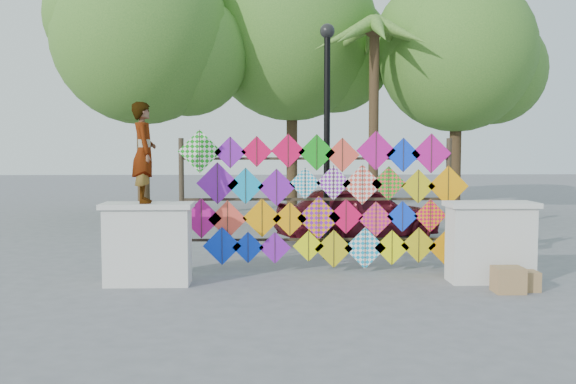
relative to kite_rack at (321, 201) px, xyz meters
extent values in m
plane|color=gray|center=(-0.09, -0.73, -1.22)|extent=(80.00, 80.00, 0.00)
cube|color=silver|center=(-2.79, -0.93, -0.62)|extent=(1.30, 0.55, 1.20)
cube|color=silver|center=(-2.79, -0.93, 0.02)|extent=(1.40, 0.65, 0.08)
cube|color=silver|center=(2.61, -0.93, -0.62)|extent=(1.30, 0.55, 1.20)
cube|color=silver|center=(2.61, -0.93, 0.02)|extent=(1.40, 0.65, 0.08)
cylinder|color=#32281C|center=(-2.39, 0.07, -0.07)|extent=(0.09, 0.09, 2.30)
cylinder|color=#32281C|center=(2.21, 0.07, -0.07)|extent=(0.09, 0.09, 2.30)
cube|color=#32281C|center=(-0.09, 0.07, -0.67)|extent=(4.60, 0.04, 0.04)
cube|color=#32281C|center=(-0.09, 0.07, 0.03)|extent=(4.60, 0.04, 0.04)
cube|color=#32281C|center=(-0.09, 0.07, 0.73)|extent=(4.60, 0.04, 0.04)
cube|color=white|center=(-2.07, 0.01, 0.85)|extent=(0.74, 0.01, 0.74)
cube|color=#32281C|center=(-2.07, 0.00, 0.85)|extent=(0.01, 0.01, 0.73)
cube|color=purple|center=(-1.55, 0.01, 0.83)|extent=(0.55, 0.01, 0.55)
cube|color=#32281C|center=(-1.55, 0.00, 0.83)|extent=(0.01, 0.01, 0.54)
cube|color=#E50A46|center=(-1.10, 0.01, 0.85)|extent=(0.53, 0.01, 0.53)
cube|color=#32281C|center=(-1.10, 0.00, 0.85)|extent=(0.01, 0.01, 0.52)
cube|color=#E50A46|center=(-0.57, 0.01, 0.86)|extent=(0.58, 0.01, 0.58)
cube|color=#32281C|center=(-0.57, 0.00, 0.86)|extent=(0.01, 0.01, 0.57)
cube|color=#139D17|center=(-0.08, 0.01, 0.83)|extent=(0.63, 0.01, 0.63)
cube|color=#32281C|center=(-0.08, 0.00, 0.83)|extent=(0.01, 0.01, 0.62)
cube|color=#FF4B37|center=(0.36, 0.01, 0.79)|extent=(0.59, 0.01, 0.59)
cube|color=#32281C|center=(0.36, 0.00, 0.79)|extent=(0.01, 0.01, 0.58)
cube|color=#C11283|center=(0.93, 0.01, 0.86)|extent=(0.68, 0.01, 0.68)
cube|color=#32281C|center=(0.93, 0.00, 0.86)|extent=(0.01, 0.01, 0.67)
cube|color=#0A39F3|center=(1.40, 0.01, 0.79)|extent=(0.59, 0.01, 0.59)
cube|color=#32281C|center=(1.40, 0.00, 0.79)|extent=(0.01, 0.01, 0.58)
cube|color=#C11283|center=(1.89, 0.01, 0.82)|extent=(0.69, 0.01, 0.69)
cube|color=#32281C|center=(1.89, 0.00, 0.82)|extent=(0.01, 0.01, 0.68)
cube|color=purple|center=(-1.77, -0.03, 0.31)|extent=(0.72, 0.01, 0.72)
cube|color=#32281C|center=(-1.77, -0.04, 0.31)|extent=(0.01, 0.01, 0.70)
cube|color=#0D9DD5|center=(-1.29, -0.03, 0.27)|extent=(0.62, 0.01, 0.62)
cube|color=#32281C|center=(-1.29, -0.04, 0.27)|extent=(0.01, 0.01, 0.61)
cube|color=purple|center=(-0.77, -0.03, 0.24)|extent=(0.64, 0.01, 0.64)
cube|color=#32281C|center=(-0.77, -0.04, 0.24)|extent=(0.01, 0.01, 0.63)
cube|color=#0D9DD5|center=(-0.28, -0.03, 0.31)|extent=(0.54, 0.01, 0.54)
cube|color=#32281C|center=(-0.28, -0.04, 0.31)|extent=(0.01, 0.01, 0.53)
cube|color=purple|center=(0.20, -0.03, 0.32)|extent=(0.60, 0.01, 0.60)
cube|color=#32281C|center=(0.20, -0.04, 0.32)|extent=(0.01, 0.01, 0.59)
cube|color=white|center=(0.70, -0.03, 0.29)|extent=(0.69, 0.01, 0.69)
cube|color=#32281C|center=(0.70, -0.04, 0.29)|extent=(0.01, 0.01, 0.68)
cube|color=#FF4B37|center=(1.15, -0.03, 0.30)|extent=(0.59, 0.01, 0.59)
cube|color=#32281C|center=(1.15, -0.04, 0.30)|extent=(0.01, 0.01, 0.58)
cube|color=gold|center=(1.66, -0.03, 0.25)|extent=(0.59, 0.01, 0.59)
cube|color=#32281C|center=(1.66, -0.04, 0.25)|extent=(0.01, 0.01, 0.58)
cube|color=#FF9B08|center=(2.18, -0.03, 0.26)|extent=(0.71, 0.01, 0.71)
cube|color=#32281C|center=(2.18, -0.04, 0.26)|extent=(0.01, 0.01, 0.69)
cube|color=#C11283|center=(-2.04, -0.07, -0.28)|extent=(0.69, 0.01, 0.69)
cube|color=#32281C|center=(-2.04, -0.08, -0.28)|extent=(0.01, 0.01, 0.67)
cube|color=#FF4B37|center=(-1.60, -0.07, -0.30)|extent=(0.66, 0.01, 0.66)
cube|color=#32281C|center=(-1.60, -0.08, -0.30)|extent=(0.01, 0.01, 0.65)
cube|color=#FF9B08|center=(-1.02, -0.07, -0.28)|extent=(0.66, 0.01, 0.66)
cube|color=#32281C|center=(-1.02, -0.08, -0.28)|extent=(0.01, 0.01, 0.65)
cube|color=#FF9B08|center=(-0.54, -0.07, -0.30)|extent=(0.59, 0.01, 0.59)
cube|color=#32281C|center=(-0.54, -0.08, -0.30)|extent=(0.01, 0.01, 0.58)
cube|color=#FF9B08|center=(-0.05, -0.07, -0.28)|extent=(0.74, 0.01, 0.74)
cube|color=#32281C|center=(-0.05, -0.08, -0.28)|extent=(0.01, 0.01, 0.73)
cube|color=#E50A46|center=(0.41, -0.07, -0.26)|extent=(0.60, 0.01, 0.60)
cube|color=#32281C|center=(0.41, -0.08, -0.26)|extent=(0.01, 0.01, 0.59)
cube|color=#C11283|center=(0.93, -0.07, -0.31)|extent=(0.61, 0.01, 0.61)
cube|color=#32281C|center=(0.93, -0.08, -0.31)|extent=(0.01, 0.01, 0.60)
cube|color=#0A39F3|center=(1.39, -0.07, -0.26)|extent=(0.54, 0.01, 0.54)
cube|color=#32281C|center=(1.39, -0.08, -0.26)|extent=(0.01, 0.01, 0.53)
cube|color=#FF9B08|center=(1.87, -0.07, -0.25)|extent=(0.57, 0.01, 0.57)
cube|color=#32281C|center=(1.87, -0.08, -0.25)|extent=(0.01, 0.01, 0.56)
cube|color=#0A39F3|center=(-1.69, -0.11, -0.75)|extent=(0.65, 0.01, 0.65)
cube|color=#32281C|center=(-1.69, -0.12, -0.75)|extent=(0.01, 0.01, 0.64)
cube|color=#0A39F3|center=(-1.26, -0.11, -0.78)|extent=(0.54, 0.01, 0.54)
cube|color=#32281C|center=(-1.26, -0.12, -0.78)|extent=(0.01, 0.01, 0.53)
cube|color=purple|center=(-0.80, -0.11, -0.78)|extent=(0.55, 0.01, 0.55)
cube|color=#32281C|center=(-0.80, -0.12, -0.78)|extent=(0.01, 0.01, 0.54)
cube|color=#FBFE0A|center=(-0.23, -0.11, -0.76)|extent=(0.53, 0.01, 0.53)
cube|color=#32281C|center=(-0.23, -0.12, -0.76)|extent=(0.01, 0.01, 0.52)
cube|color=gold|center=(0.20, -0.11, -0.81)|extent=(0.65, 0.01, 0.65)
cube|color=#32281C|center=(0.20, -0.12, -0.81)|extent=(0.01, 0.01, 0.64)
cube|color=white|center=(0.74, -0.11, -0.80)|extent=(0.72, 0.01, 0.72)
cube|color=#32281C|center=(0.74, -0.12, -0.80)|extent=(0.01, 0.01, 0.71)
cube|color=#FBFE0A|center=(1.20, -0.11, -0.79)|extent=(0.61, 0.01, 0.61)
cube|color=#32281C|center=(1.20, -0.12, -0.79)|extent=(0.01, 0.01, 0.60)
cube|color=gold|center=(1.66, -0.11, -0.75)|extent=(0.61, 0.01, 0.61)
cube|color=#32281C|center=(1.66, -0.12, -0.75)|extent=(0.01, 0.01, 0.60)
cube|color=#FF9B08|center=(2.16, -0.11, -0.80)|extent=(0.67, 0.01, 0.67)
cube|color=#32281C|center=(2.16, -0.12, -0.80)|extent=(0.01, 0.01, 0.66)
cylinder|color=#4E3921|center=(-4.59, 8.27, 0.70)|extent=(0.36, 0.36, 3.85)
sphere|color=#366B21|center=(-4.59, 8.27, 4.19)|extent=(5.20, 5.20, 5.20)
sphere|color=#366B21|center=(-3.29, 8.57, 3.67)|extent=(3.64, 3.64, 3.64)
sphere|color=#366B21|center=(-5.63, 8.07, 4.71)|extent=(3.38, 3.38, 3.38)
cylinder|color=#4E3921|center=(-0.09, 10.27, 0.84)|extent=(0.36, 0.36, 4.12)
sphere|color=#366B21|center=(-0.09, 10.27, 4.58)|extent=(5.60, 5.60, 5.60)
sphere|color=#366B21|center=(1.31, 10.57, 4.02)|extent=(3.92, 3.92, 3.92)
sphere|color=#366B21|center=(-1.21, 10.07, 5.14)|extent=(3.64, 3.64, 3.64)
cylinder|color=#4E3921|center=(4.91, 8.77, 0.57)|extent=(0.36, 0.36, 3.58)
sphere|color=#366B21|center=(4.91, 8.77, 3.79)|extent=(4.80, 4.80, 4.80)
sphere|color=#366B21|center=(6.11, 9.07, 3.31)|extent=(3.36, 3.36, 3.36)
sphere|color=#366B21|center=(3.95, 8.57, 4.27)|extent=(3.12, 3.12, 3.12)
cylinder|color=#4E3921|center=(2.11, 7.27, 1.53)|extent=(0.28, 0.28, 5.50)
sphere|color=#4E3921|center=(2.11, 7.27, 4.28)|extent=(0.60, 0.60, 0.60)
cone|color=#366521|center=(3.01, 7.27, 4.03)|extent=(1.82, 0.44, 1.16)
cone|color=#366521|center=(2.75, 7.91, 4.03)|extent=(1.60, 1.60, 1.16)
cone|color=#366521|center=(2.11, 8.17, 4.03)|extent=(0.44, 1.82, 1.16)
cone|color=#366521|center=(1.47, 7.91, 4.03)|extent=(1.60, 1.60, 1.16)
cone|color=#366521|center=(1.21, 7.27, 4.03)|extent=(1.82, 0.44, 1.16)
cone|color=#366521|center=(1.47, 6.64, 4.03)|extent=(1.60, 1.60, 1.16)
cone|color=#366521|center=(2.11, 6.37, 4.03)|extent=(0.44, 1.82, 1.16)
cone|color=#366521|center=(2.75, 6.64, 4.03)|extent=(1.60, 1.60, 1.16)
imported|color=#99999E|center=(-2.83, -0.93, 0.84)|extent=(0.48, 0.63, 1.56)
imported|color=#500D17|center=(1.19, 3.69, -0.57)|extent=(4.11, 2.86, 1.30)
cylinder|color=black|center=(0.21, 1.27, 0.88)|extent=(0.12, 0.12, 4.20)
sphere|color=black|center=(0.21, 1.27, 3.10)|extent=(0.28, 0.28, 0.28)
cube|color=tan|center=(2.62, -1.67, -1.03)|extent=(0.43, 0.38, 0.38)
cube|color=tan|center=(2.94, -1.56, -1.07)|extent=(0.35, 0.32, 0.30)
camera|label=1|loc=(-0.95, -10.90, 0.92)|focal=40.00mm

